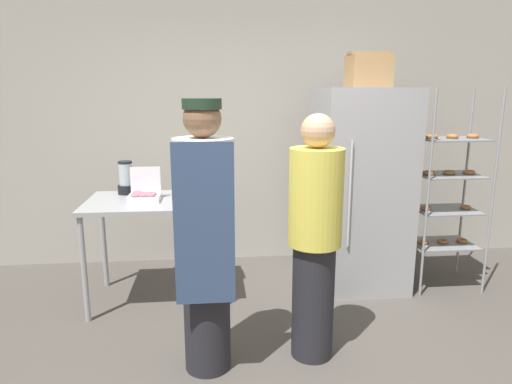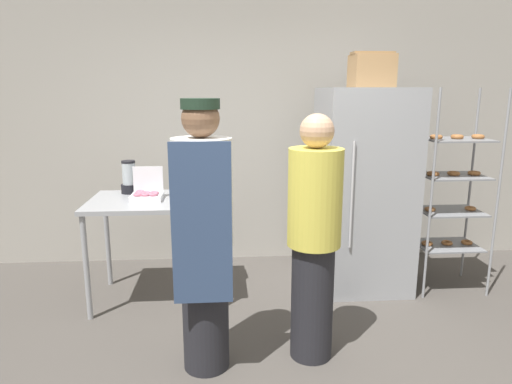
{
  "view_description": "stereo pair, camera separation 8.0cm",
  "coord_description": "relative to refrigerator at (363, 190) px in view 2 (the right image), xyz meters",
  "views": [
    {
      "loc": [
        -0.41,
        -2.4,
        1.78
      ],
      "look_at": [
        -0.11,
        0.69,
        1.08
      ],
      "focal_mm": 32.0,
      "sensor_mm": 36.0,
      "label": 1
    },
    {
      "loc": [
        -0.33,
        -2.41,
        1.78
      ],
      "look_at": [
        -0.11,
        0.69,
        1.08
      ],
      "focal_mm": 32.0,
      "sensor_mm": 36.0,
      "label": 2
    }
  ],
  "objects": [
    {
      "name": "donut_box",
      "position": [
        -1.89,
        -0.2,
        0.04
      ],
      "size": [
        0.25,
        0.22,
        0.26
      ],
      "color": "white",
      "rests_on": "prep_counter"
    },
    {
      "name": "binder_stack",
      "position": [
        -1.52,
        -0.08,
        0.07
      ],
      "size": [
        0.31,
        0.25,
        0.16
      ],
      "color": "silver",
      "rests_on": "prep_counter"
    },
    {
      "name": "back_wall",
      "position": [
        -0.93,
        0.84,
        0.63
      ],
      "size": [
        6.4,
        0.12,
        3.06
      ],
      "primitive_type": "cube",
      "color": "#ADA89E",
      "rests_on": "ground_plane"
    },
    {
      "name": "refrigerator",
      "position": [
        0.0,
        0.0,
        0.0
      ],
      "size": [
        0.79,
        0.78,
        1.8
      ],
      "color": "#9EA0A5",
      "rests_on": "ground_plane"
    },
    {
      "name": "person_customer",
      "position": [
        -0.68,
        -1.14,
        -0.06
      ],
      "size": [
        0.35,
        0.35,
        1.64
      ],
      "color": "#232328",
      "rests_on": "ground_plane"
    },
    {
      "name": "cardboard_storage_box",
      "position": [
        0.0,
        -0.03,
        1.04
      ],
      "size": [
        0.35,
        0.3,
        0.29
      ],
      "color": "#A87F51",
      "rests_on": "refrigerator"
    },
    {
      "name": "baking_rack",
      "position": [
        0.77,
        -0.11,
        0.0
      ],
      "size": [
        0.6,
        0.47,
        1.8
      ],
      "color": "#93969B",
      "rests_on": "ground_plane"
    },
    {
      "name": "prep_counter",
      "position": [
        -1.86,
        -0.18,
        -0.11
      ],
      "size": [
        1.03,
        0.75,
        0.89
      ],
      "color": "#9EA0A5",
      "rests_on": "ground_plane"
    },
    {
      "name": "person_baker",
      "position": [
        -1.39,
        -1.22,
        0.0
      ],
      "size": [
        0.37,
        0.39,
        1.73
      ],
      "color": "#232328",
      "rests_on": "ground_plane"
    },
    {
      "name": "blender_pitcher",
      "position": [
        -2.09,
        0.08,
        0.12
      ],
      "size": [
        0.15,
        0.15,
        0.29
      ],
      "color": "black",
      "rests_on": "prep_counter"
    }
  ]
}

